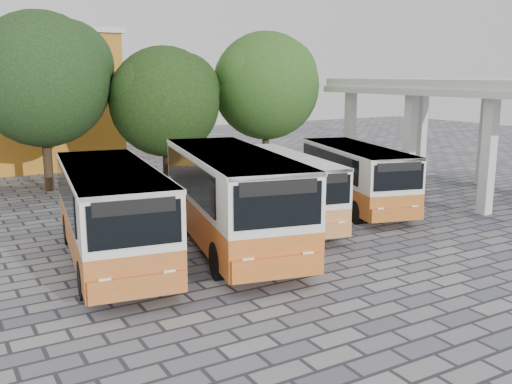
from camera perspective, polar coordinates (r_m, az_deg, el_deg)
ground at (r=18.42m, az=11.05°, el=-6.28°), size 90.00×90.00×0.00m
terminal_shelter at (r=28.02m, az=22.44°, el=9.38°), size 6.80×15.80×5.40m
bus_far_left at (r=17.49m, az=-14.30°, el=-1.61°), size 3.61×8.44×2.94m
bus_centre_left at (r=18.52m, az=-2.47°, el=-0.11°), size 4.45×9.21×3.17m
bus_centre_right at (r=21.65m, az=2.46°, el=0.77°), size 3.53×7.61×2.62m
bus_far_right at (r=24.40m, az=9.94°, el=1.87°), size 4.09×7.76×2.64m
tree_left at (r=29.43m, az=-20.52°, el=10.92°), size 6.74×6.42×8.59m
tree_middle at (r=29.48m, az=-9.02°, el=9.28°), size 5.81×5.54×7.04m
tree_right at (r=31.68m, az=1.09°, el=10.92°), size 6.13×5.84×7.92m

